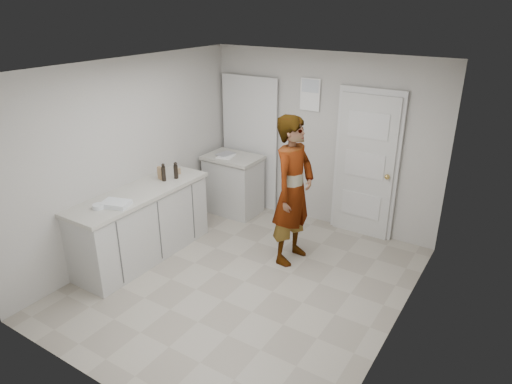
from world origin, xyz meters
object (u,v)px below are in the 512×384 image
Objects in this scene: person at (293,191)px; oil_cruet_b at (164,173)px; spice_jar at (179,171)px; baking_dish at (116,204)px; oil_cruet_a at (176,171)px; egg_bowl at (98,206)px; cake_mix_box at (161,173)px.

person reaches higher than oil_cruet_b.
spice_jar is 1.19m from baking_dish.
egg_bowl is (-0.10, -1.20, -0.08)m from oil_cruet_a.
spice_jar is at bearing 94.30° from baking_dish.
oil_cruet_b is 1.05m from egg_bowl.
person is 8.32× the size of oil_cruet_a.
egg_bowl is (-0.02, -1.35, -0.01)m from spice_jar.
oil_cruet_a is 0.94× the size of oil_cruet_b.
person is at bearing 34.41° from cake_mix_box.
spice_jar is 0.31m from oil_cruet_b.
oil_cruet_a is 0.63× the size of baking_dish.
oil_cruet_b is at bearing 95.05° from baking_dish.
oil_cruet_b is (0.01, -0.30, 0.08)m from spice_jar.
egg_bowl is at bearing -70.41° from cake_mix_box.
oil_cruet_a reaches higher than spice_jar.
baking_dish is at bearing -89.59° from oil_cruet_a.
cake_mix_box is at bearing -138.75° from oil_cruet_a.
baking_dish is (-1.54, -1.44, 0.00)m from person.
cake_mix_box is 0.09m from oil_cruet_b.
oil_cruet_b is (-0.07, -0.16, 0.01)m from oil_cruet_a.
baking_dish is 2.74× the size of egg_bowl.
oil_cruet_a is 1.05m from baking_dish.
oil_cruet_b reaches higher than oil_cruet_a.
person is 7.83× the size of oil_cruet_b.
oil_cruet_a is (-1.55, -0.40, 0.08)m from person.
spice_jar is at bearing 119.23° from oil_cruet_a.
baking_dish is at bearing -63.12° from cake_mix_box.
oil_cruet_b is (-1.62, -0.55, 0.09)m from person.
baking_dish is (0.09, -1.19, -0.02)m from spice_jar.
oil_cruet_b is at bearing 111.96° from person.
baking_dish is at bearing 136.14° from person.
person is 2.30m from egg_bowl.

